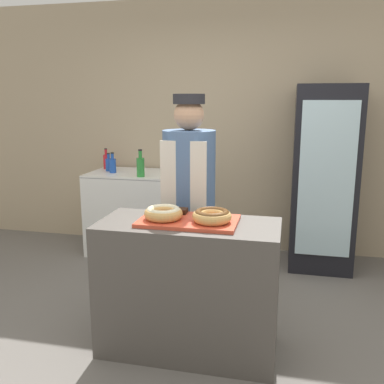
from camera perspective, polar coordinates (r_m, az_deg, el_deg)
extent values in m
plane|color=#66605B|center=(3.10, -0.43, -20.02)|extent=(14.00, 14.00, 0.00)
cube|color=tan|center=(4.73, 5.51, 8.51)|extent=(8.00, 0.06, 2.70)
cube|color=#4C4742|center=(2.89, -0.45, -12.58)|extent=(1.16, 0.53, 0.89)
cube|color=#D84C33|center=(2.73, -0.47, -3.89)|extent=(0.63, 0.38, 0.02)
torus|color=tan|center=(2.73, -3.83, -2.88)|extent=(0.25, 0.25, 0.07)
torus|color=beige|center=(2.72, -3.84, -2.48)|extent=(0.22, 0.22, 0.04)
torus|color=tan|center=(2.66, 2.67, -3.28)|extent=(0.25, 0.25, 0.07)
torus|color=brown|center=(2.65, 2.68, -2.86)|extent=(0.22, 0.22, 0.04)
cube|color=black|center=(2.86, -1.55, -2.53)|extent=(0.09, 0.09, 0.03)
cube|color=black|center=(2.83, 1.84, -2.73)|extent=(0.09, 0.09, 0.03)
cylinder|color=#4C4C51|center=(3.40, -0.38, -9.27)|extent=(0.28, 0.28, 0.82)
cylinder|color=#4C6B99|center=(3.20, -0.40, 2.75)|extent=(0.39, 0.39, 0.61)
cube|color=silver|center=(3.12, -1.15, -5.04)|extent=(0.34, 0.02, 1.29)
sphere|color=tan|center=(3.16, -0.41, 10.24)|extent=(0.22, 0.22, 0.22)
cylinder|color=#232328|center=(3.16, -0.41, 12.30)|extent=(0.23, 0.23, 0.07)
cube|color=black|center=(4.37, 17.15, 1.71)|extent=(0.60, 0.58, 1.79)
cube|color=silver|center=(4.07, 17.48, 1.46)|extent=(0.49, 0.02, 1.43)
cube|color=white|center=(4.75, -7.75, -2.65)|extent=(0.92, 0.66, 0.89)
cube|color=gray|center=(4.66, -7.90, 2.38)|extent=(0.92, 0.66, 0.01)
cylinder|color=#2D8C38|center=(4.36, -6.88, 3.27)|extent=(0.08, 0.08, 0.19)
cylinder|color=#2D8C38|center=(4.35, -6.92, 4.99)|extent=(0.04, 0.04, 0.07)
cylinder|color=black|center=(4.34, -6.94, 5.57)|extent=(0.04, 0.04, 0.01)
cylinder|color=red|center=(4.93, -11.37, 3.97)|extent=(0.06, 0.06, 0.16)
cylinder|color=red|center=(4.92, -11.42, 5.23)|extent=(0.03, 0.03, 0.06)
cylinder|color=black|center=(4.92, -11.44, 5.65)|extent=(0.03, 0.03, 0.01)
cylinder|color=#1E4CB2|center=(4.79, -11.04, 3.58)|extent=(0.07, 0.07, 0.13)
cylinder|color=#1E4CB2|center=(4.77, -11.09, 4.68)|extent=(0.03, 0.03, 0.05)
cylinder|color=black|center=(4.77, -11.10, 5.06)|extent=(0.03, 0.03, 0.01)
cylinder|color=#1E4CB2|center=(4.65, -10.53, 3.45)|extent=(0.07, 0.07, 0.15)
cylinder|color=#1E4CB2|center=(4.64, -10.58, 4.71)|extent=(0.03, 0.03, 0.06)
cylinder|color=black|center=(4.64, -10.60, 5.14)|extent=(0.04, 0.04, 0.01)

